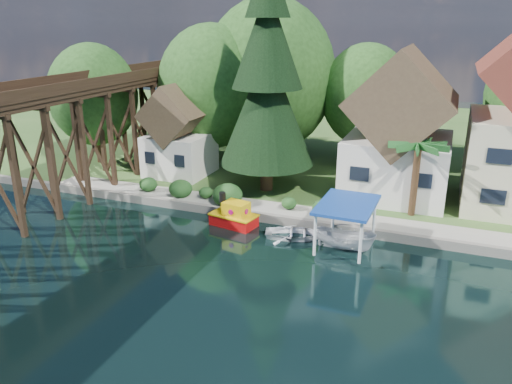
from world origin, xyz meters
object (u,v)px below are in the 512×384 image
Objects in this scene: conifer at (267,80)px; boat_canopy at (346,230)px; tugboat at (234,216)px; boat_white_a at (295,232)px; trestle_bridge at (51,137)px; shed at (179,136)px; house_left at (399,134)px; palm_tree at (418,148)px.

conifer is 13.37m from boat_canopy.
tugboat is 4.46m from boat_white_a.
shed is (5.00, 9.33, -1.52)m from trestle_bridge.
conifer is (-9.52, -2.82, 3.94)m from house_left.
shed is at bearing 41.35° from boat_white_a.
conifer is (8.48, -1.32, 5.25)m from shed.
boat_white_a is 0.80× the size of boat_canopy.
trestle_bridge is 25.55m from palm_tree.
house_left is at bearing 16.50° from conifer.
boat_white_a is (-6.66, -5.56, -4.85)m from palm_tree.
house_left is 4.54m from palm_tree.
house_left is 18.11m from shed.
house_left reaches higher than tugboat.
boat_white_a is (-4.99, -9.78, -4.74)m from house_left.
conifer is at bearing -163.50° from house_left.
shed is 18.74m from boat_canopy.
trestle_bridge is 13.03× the size of tugboat.
trestle_bridge is 2.48× the size of conifer.
house_left reaches higher than boat_canopy.
conifer is at bearing -8.85° from shed.
palm_tree is 1.14× the size of boat_canopy.
tugboat is 0.71× the size of boat_canopy.
house_left is 2.03× the size of palm_tree.
house_left is at bearing 44.87° from tugboat.
boat_white_a is (13.01, -8.28, -3.43)m from shed.
house_left is 14.02m from tugboat.
boat_canopy is at bearing -28.38° from shed.
tugboat is (13.58, 1.45, -4.67)m from trestle_bridge.
conifer is 10.65m from tugboat.
trestle_bridge reaches higher than palm_tree.
trestle_bridge reaches higher than boat_white_a.
conifer reaches higher than tugboat.
tugboat is (-11.09, -5.15, -4.56)m from palm_tree.
boat_white_a is at bearing 170.67° from boat_canopy.
conifer is (13.48, 8.01, 3.73)m from trestle_bridge.
house_left is 10.69m from conifer.
trestle_bridge is 14.44m from tugboat.
conifer is 5.26× the size of tugboat.
palm_tree reaches higher than boat_white_a.
trestle_bridge is 9.29× the size of boat_canopy.
house_left reaches higher than boat_white_a.
shed is 19.91m from palm_tree.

